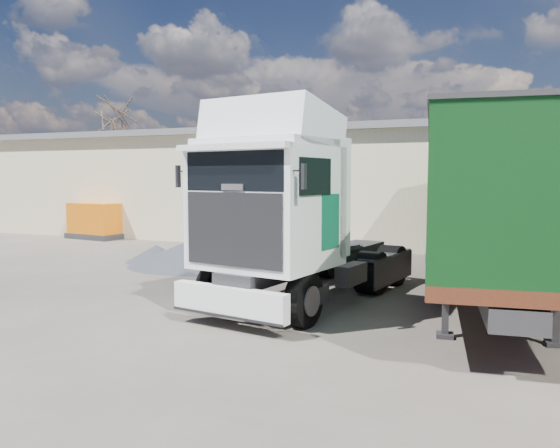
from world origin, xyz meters
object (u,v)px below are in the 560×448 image
at_px(tractor_unit, 289,223).
at_px(box_trailer, 482,195).
at_px(panel_van, 230,224).
at_px(orange_skip, 98,223).
at_px(bare_tree, 113,108).

relative_size(tractor_unit, box_trailer, 0.57).
height_order(panel_van, orange_skip, panel_van).
bearing_deg(box_trailer, tractor_unit, -149.47).
distance_m(panel_van, orange_skip, 7.62).
distance_m(bare_tree, box_trailer, 30.90).
xyz_separation_m(panel_van, orange_skip, (-7.61, 0.41, -0.25)).
bearing_deg(bare_tree, tractor_unit, -43.61).
bearing_deg(bare_tree, orange_skip, -55.26).
xyz_separation_m(bare_tree, tractor_unit, (21.12, -20.12, -5.92)).
bearing_deg(orange_skip, bare_tree, 132.80).
height_order(box_trailer, panel_van, box_trailer).
height_order(tractor_unit, orange_skip, tractor_unit).
bearing_deg(orange_skip, box_trailer, -12.44).
relative_size(panel_van, orange_skip, 1.62).
distance_m(bare_tree, panel_van, 19.38).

